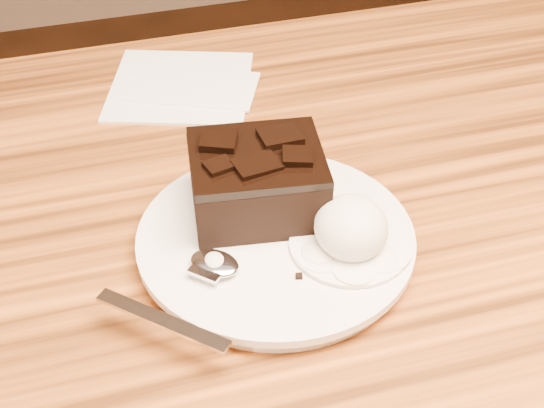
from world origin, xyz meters
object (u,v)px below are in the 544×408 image
object	(u,v)px
brownie	(257,184)
ice_cream_scoop	(351,228)
plate	(276,243)
spoon	(215,265)
napkin	(180,85)

from	to	relation	value
brownie	ice_cream_scoop	size ratio (longest dim) A/B	1.73
plate	brownie	xyz separation A→B (m)	(-0.00, 0.04, 0.03)
spoon	brownie	bearing A→B (deg)	4.72
ice_cream_scoop	spoon	bearing A→B (deg)	177.40
plate	ice_cream_scoop	world-z (taller)	ice_cream_scoop
brownie	spoon	xyz separation A→B (m)	(-0.05, -0.06, -0.02)
brownie	plate	bearing A→B (deg)	-82.54
plate	spoon	bearing A→B (deg)	-155.96
brownie	spoon	distance (m)	0.08
brownie	ice_cream_scoop	distance (m)	0.08
brownie	napkin	size ratio (longest dim) A/B	0.73
plate	brownie	size ratio (longest dim) A/B	2.12
brownie	spoon	world-z (taller)	brownie
napkin	ice_cream_scoop	bearing A→B (deg)	-75.87
plate	spoon	xyz separation A→B (m)	(-0.05, -0.02, 0.01)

